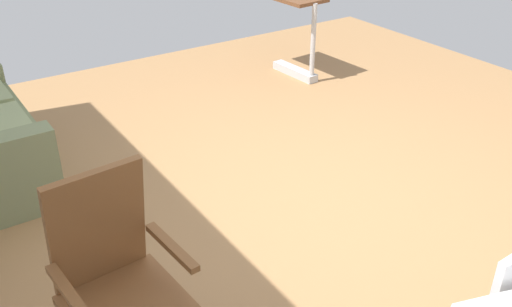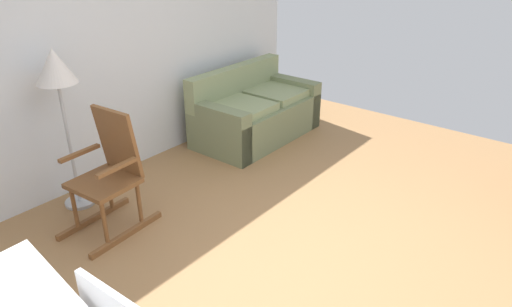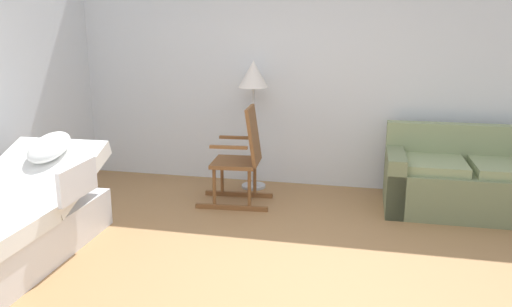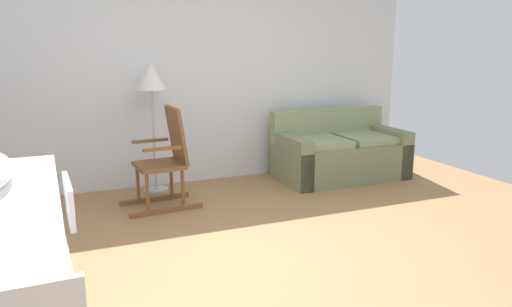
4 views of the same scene
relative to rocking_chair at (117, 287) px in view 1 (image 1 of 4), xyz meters
name	(u,v)px [view 1 (image 1 of 4)]	position (x,y,z in m)	size (l,w,h in m)	color
ground_plane	(312,206)	(0.58, -1.58, -0.50)	(6.94, 6.94, 0.00)	#9E7247
rocking_chair	(117,287)	(0.00, 0.00, 0.00)	(0.79, 0.53, 1.05)	brown
overbed_table	(293,25)	(2.70, -2.98, 0.03)	(0.86, 0.45, 0.84)	#B2B5BA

